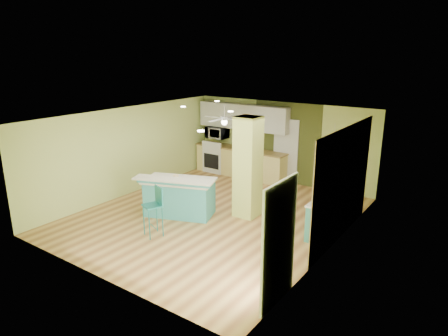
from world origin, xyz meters
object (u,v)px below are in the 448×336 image
at_px(peninsula, 179,196).
at_px(bar_stool, 155,203).
at_px(fruit_bowl, 257,150).
at_px(canister, 176,178).
at_px(side_counter, 327,217).

bearing_deg(peninsula, bar_stool, -94.11).
xyz_separation_m(bar_stool, fruit_bowl, (-0.25, 4.80, 0.23)).
distance_m(bar_stool, fruit_bowl, 4.81).
relative_size(peninsula, fruit_bowl, 6.41).
bearing_deg(canister, bar_stool, -71.95).
xyz_separation_m(peninsula, fruit_bowl, (0.09, 3.62, 0.49)).
relative_size(bar_stool, fruit_bowl, 3.43).
height_order(peninsula, fruit_bowl, peninsula).
distance_m(side_counter, canister, 3.69).
bearing_deg(peninsula, canister, -112.08).
bearing_deg(canister, peninsula, 88.40).
distance_m(fruit_bowl, canister, 3.73).
distance_m(side_counter, fruit_bowl, 4.29).
bearing_deg(side_counter, bar_stool, -144.77).
bearing_deg(peninsula, fruit_bowl, 68.03).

